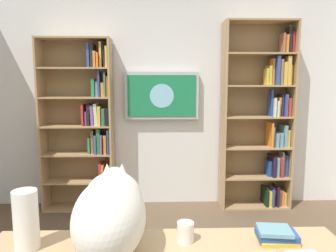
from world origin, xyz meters
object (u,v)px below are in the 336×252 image
(wall_mounted_tv, at_px, (162,96))
(coffee_mug, at_px, (185,232))
(bookshelf_left, at_px, (264,119))
(cat, at_px, (111,211))
(desk_book_stack, at_px, (276,235))
(bookshelf_right, at_px, (86,125))
(paper_towel_roll, at_px, (26,220))

(wall_mounted_tv, height_order, coffee_mug, wall_mounted_tv)
(bookshelf_left, distance_m, wall_mounted_tv, 1.25)
(cat, relative_size, desk_book_stack, 3.37)
(bookshelf_right, bearing_deg, bookshelf_left, -179.97)
(cat, distance_m, paper_towel_roll, 0.39)
(paper_towel_roll, height_order, coffee_mug, paper_towel_roll)
(cat, xyz_separation_m, coffee_mug, (-0.34, -0.06, -0.13))
(paper_towel_roll, bearing_deg, wall_mounted_tv, -105.00)
(bookshelf_left, bearing_deg, wall_mounted_tv, -3.94)
(paper_towel_roll, distance_m, coffee_mug, 0.73)
(coffee_mug, bearing_deg, wall_mounted_tv, -87.90)
(bookshelf_right, relative_size, desk_book_stack, 10.20)
(paper_towel_roll, bearing_deg, cat, 177.01)
(cat, relative_size, paper_towel_roll, 2.41)
(cat, height_order, coffee_mug, cat)
(bookshelf_left, distance_m, paper_towel_roll, 2.97)
(bookshelf_right, relative_size, wall_mounted_tv, 2.28)
(cat, bearing_deg, bookshelf_left, -122.34)
(cat, bearing_deg, coffee_mug, -169.48)
(cat, height_order, desk_book_stack, cat)
(paper_towel_roll, bearing_deg, bookshelf_left, -128.86)
(wall_mounted_tv, xyz_separation_m, paper_towel_roll, (0.64, 2.39, -0.46))
(bookshelf_left, height_order, cat, bookshelf_left)
(bookshelf_right, distance_m, paper_towel_roll, 2.32)
(coffee_mug, height_order, desk_book_stack, coffee_mug)
(cat, bearing_deg, desk_book_stack, -176.28)
(bookshelf_left, xyz_separation_m, desk_book_stack, (0.70, 2.28, -0.30))
(bookshelf_right, height_order, cat, bookshelf_right)
(bookshelf_left, bearing_deg, desk_book_stack, 72.94)
(bookshelf_left, relative_size, cat, 3.32)
(bookshelf_right, bearing_deg, cat, 105.27)
(bookshelf_right, xyz_separation_m, desk_book_stack, (-1.41, 2.28, -0.23))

